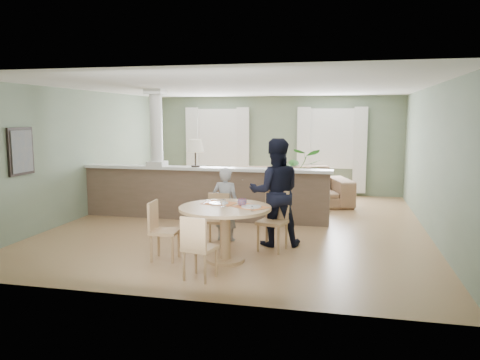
% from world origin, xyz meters
% --- Properties ---
extents(ground, '(8.00, 8.00, 0.00)m').
position_xyz_m(ground, '(0.00, 0.00, 0.00)').
color(ground, tan).
rests_on(ground, ground).
extents(room_shell, '(7.02, 8.02, 2.71)m').
position_xyz_m(room_shell, '(-0.03, 0.63, 1.81)').
color(room_shell, gray).
rests_on(room_shell, ground).
extents(pony_wall, '(5.32, 0.38, 2.70)m').
position_xyz_m(pony_wall, '(-0.99, 0.20, 0.71)').
color(pony_wall, brown).
rests_on(pony_wall, ground).
extents(sofa, '(3.43, 2.18, 0.93)m').
position_xyz_m(sofa, '(0.54, 2.02, 0.47)').
color(sofa, '#88634A').
rests_on(sofa, ground).
extents(houseplant, '(1.44, 1.31, 1.39)m').
position_xyz_m(houseplant, '(0.81, 2.44, 0.69)').
color(houseplant, '#336B2A').
rests_on(houseplant, ground).
extents(dining_table, '(1.36, 1.36, 0.93)m').
position_xyz_m(dining_table, '(0.27, -2.42, 0.66)').
color(dining_table, tan).
rests_on(dining_table, ground).
extents(chair_far_boy, '(0.40, 0.40, 0.85)m').
position_xyz_m(chair_far_boy, '(-0.11, -1.52, 0.47)').
color(chair_far_boy, tan).
rests_on(chair_far_boy, ground).
extents(chair_far_man, '(0.52, 0.52, 0.95)m').
position_xyz_m(chair_far_man, '(0.88, -1.64, 0.52)').
color(chair_far_man, tan).
rests_on(chair_far_man, ground).
extents(chair_near, '(0.46, 0.46, 0.86)m').
position_xyz_m(chair_near, '(0.12, -3.32, 0.48)').
color(chair_near, tan).
rests_on(chair_near, ground).
extents(chair_side, '(0.42, 0.42, 0.89)m').
position_xyz_m(chair_side, '(-0.71, -2.57, 0.49)').
color(chair_side, tan).
rests_on(chair_side, ground).
extents(child_person, '(0.49, 0.34, 1.28)m').
position_xyz_m(child_person, '(-0.03, -1.28, 0.64)').
color(child_person, '#9A9A9F').
rests_on(child_person, ground).
extents(man_person, '(1.00, 0.86, 1.79)m').
position_xyz_m(man_person, '(0.85, -1.38, 0.90)').
color(man_person, black).
rests_on(man_person, ground).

